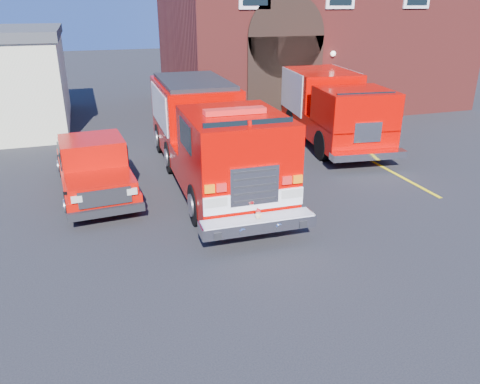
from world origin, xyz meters
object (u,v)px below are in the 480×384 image
object	(u,v)px
fire_station	(309,24)
fire_engine	(209,134)
pickup_truck	(93,166)
secondary_truck	(325,103)

from	to	relation	value
fire_station	fire_engine	world-z (taller)	fire_station
pickup_truck	fire_station	bearing A→B (deg)	41.42
fire_engine	pickup_truck	size ratio (longest dim) A/B	1.74
fire_station	pickup_truck	distance (m)	16.58
fire_station	pickup_truck	world-z (taller)	fire_station
pickup_truck	secondary_truck	size ratio (longest dim) A/B	0.63
fire_engine	secondary_truck	xyz separation A→B (m)	(5.87, 3.35, -0.03)
secondary_truck	pickup_truck	bearing A→B (deg)	-160.64
fire_engine	pickup_truck	xyz separation A→B (m)	(-3.61, 0.02, -0.68)
fire_station	secondary_truck	xyz separation A→B (m)	(-2.68, -7.40, -2.77)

